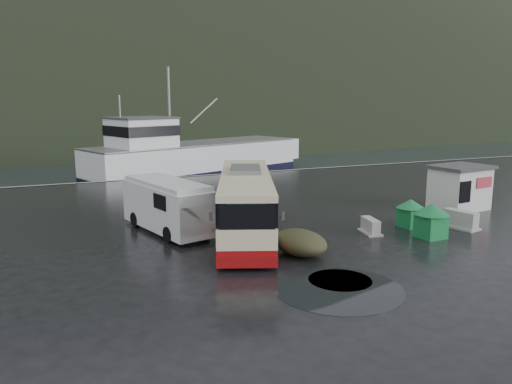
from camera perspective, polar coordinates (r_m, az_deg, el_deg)
name	(u,v)px	position (r m, az deg, el deg)	size (l,w,h in m)	color
ground	(295,240)	(22.63, 4.52, -5.50)	(160.00, 160.00, 0.00)	black
harbor_water	(88,124)	(129.80, -18.65, 7.34)	(300.00, 180.00, 0.02)	black
quay_edge	(182,177)	(41.02, -8.46, 1.74)	(160.00, 0.60, 1.50)	#999993
headland	(85,111)	(270.08, -18.93, 8.77)	(780.00, 540.00, 570.00)	black
coach_bus	(246,233)	(23.66, -1.18, -4.74)	(2.76, 10.85, 3.06)	beige
white_van	(168,231)	(24.39, -9.98, -4.44)	(2.05, 5.95, 2.49)	silver
waste_bin_left	(430,238)	(24.28, 19.27, -4.95)	(1.14, 1.14, 1.59)	#136D34
waste_bin_right	(409,227)	(25.98, 17.13, -3.82)	(1.01, 1.01, 1.40)	#136D34
dome_tent	(300,254)	(20.63, 5.04, -7.12)	(1.85, 2.59, 1.02)	#31321E
ticket_kiosk	(458,209)	(30.99, 22.07, -1.83)	(3.25, 2.47, 2.54)	silver
jersey_barrier_a	(370,233)	(24.29, 12.92, -4.61)	(0.71, 1.42, 0.71)	#999993
jersey_barrier_b	(460,228)	(26.57, 22.26, -3.83)	(0.88, 1.76, 0.88)	#999993
fishing_trawler	(197,162)	(49.98, -6.79, 3.37)	(26.40, 5.78, 10.56)	silver
puddles	(362,267)	(19.49, 12.04, -8.38)	(14.24, 11.35, 0.01)	black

